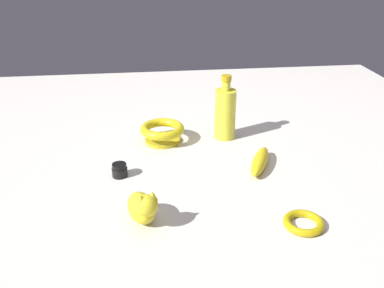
% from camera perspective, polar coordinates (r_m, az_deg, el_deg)
% --- Properties ---
extents(ground, '(2.00, 2.00, 0.00)m').
position_cam_1_polar(ground, '(1.18, 0.00, -3.73)').
color(ground, silver).
extents(cat_figurine, '(0.12, 0.09, 0.10)m').
position_cam_1_polar(cat_figurine, '(0.96, -6.67, -8.41)').
color(cat_figurine, gold).
rests_on(cat_figurine, ground).
extents(banana, '(0.17, 0.11, 0.04)m').
position_cam_1_polar(banana, '(1.20, 9.21, -2.42)').
color(banana, yellow).
rests_on(banana, ground).
extents(nail_polish_jar, '(0.04, 0.04, 0.04)m').
position_cam_1_polar(nail_polish_jar, '(1.17, -9.75, -3.43)').
color(nail_polish_jar, black).
rests_on(nail_polish_jar, ground).
extents(bottle_tall, '(0.07, 0.07, 0.21)m').
position_cam_1_polar(bottle_tall, '(1.35, 4.49, 4.23)').
color(bottle_tall, yellow).
rests_on(bottle_tall, ground).
extents(bowl, '(0.14, 0.14, 0.06)m').
position_cam_1_polar(bowl, '(1.34, -4.02, 1.73)').
color(bowl, gold).
rests_on(bowl, ground).
extents(bangle, '(0.09, 0.09, 0.02)m').
position_cam_1_polar(bangle, '(1.00, 14.84, -10.25)').
color(bangle, '#BA9F0E').
rests_on(bangle, ground).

